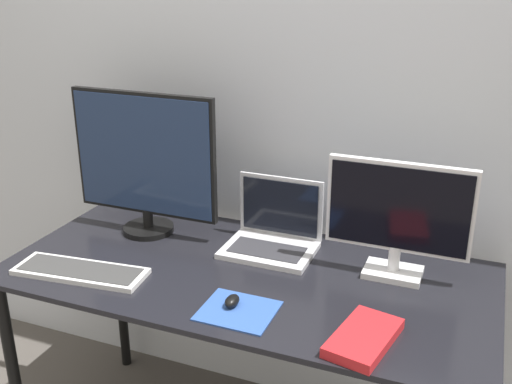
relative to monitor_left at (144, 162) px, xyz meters
name	(u,v)px	position (x,y,z in m)	size (l,w,h in m)	color
wall_back	(292,97)	(0.45, 0.28, 0.21)	(7.00, 0.05, 2.50)	silver
desk	(246,294)	(0.45, -0.15, -0.35)	(1.54, 0.73, 0.77)	black
monitor_left	(144,162)	(0.00, 0.00, 0.00)	(0.55, 0.18, 0.51)	black
monitor_right	(398,215)	(0.89, 0.00, -0.06)	(0.44, 0.12, 0.37)	silver
laptop	(274,232)	(0.47, 0.04, -0.21)	(0.30, 0.23, 0.24)	silver
keyboard	(80,271)	(-0.03, -0.36, -0.26)	(0.44, 0.18, 0.02)	silver
mousepad	(238,311)	(0.52, -0.38, -0.27)	(0.21, 0.18, 0.00)	#2D519E
mouse	(232,301)	(0.50, -0.36, -0.25)	(0.04, 0.06, 0.03)	black
book	(364,338)	(0.88, -0.39, -0.25)	(0.18, 0.26, 0.03)	red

